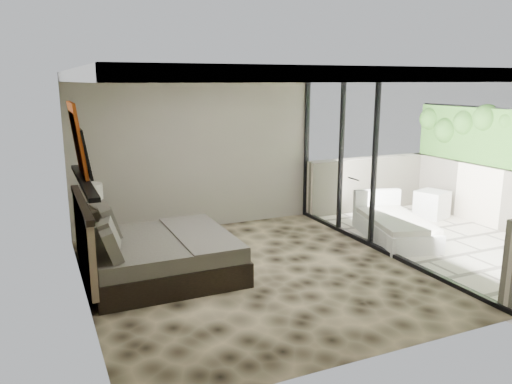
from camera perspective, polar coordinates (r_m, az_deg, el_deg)
name	(u,v)px	position (r m, az deg, el deg)	size (l,w,h in m)	color
floor	(253,273)	(7.18, -0.31, -9.25)	(5.00, 5.00, 0.00)	black
ceiling	(253,72)	(6.66, -0.34, 13.61)	(4.50, 5.00, 0.02)	silver
back_wall	(198,153)	(9.09, -6.70, 4.47)	(4.50, 0.02, 2.80)	gray
left_wall	(80,191)	(6.24, -19.48, 0.10)	(0.02, 5.00, 2.80)	gray
glass_wall	(387,165)	(7.95, 14.70, 2.98)	(0.08, 5.00, 2.80)	white
terrace_slab	(452,243)	(9.28, 21.49, -5.43)	(3.00, 5.00, 0.12)	beige
parapet_far	(511,201)	(10.12, 27.15, -0.92)	(0.30, 5.00, 1.10)	#B9AE96
picture_ledge	(84,181)	(6.33, -19.09, 1.21)	(0.12, 2.20, 0.05)	black
bed	(154,253)	(7.10, -11.56, -6.89)	(2.04, 1.97, 1.12)	black
nightstand	(96,238)	(8.19, -17.84, -5.03)	(0.55, 0.55, 0.55)	black
table_lamp	(92,198)	(7.98, -18.28, -0.71)	(0.35, 0.35, 0.63)	black
abstract_canvas	(77,139)	(6.52, -19.75, 5.72)	(0.04, 0.90, 0.90)	#B40F0F
framed_print	(85,153)	(6.32, -18.98, 4.20)	(0.03, 0.50, 0.60)	black
ottoman	(432,204)	(10.53, 19.45, -1.32)	(0.54, 0.54, 0.54)	silver
lounger	(393,226)	(8.96, 15.44, -3.78)	(1.31, 1.95, 0.70)	silver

